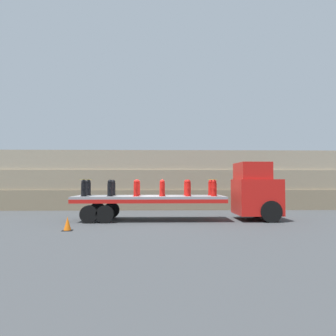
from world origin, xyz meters
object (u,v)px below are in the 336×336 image
at_px(fire_hydrant_red_near_3, 162,188).
at_px(fire_hydrant_red_far_4, 186,188).
at_px(flatbed_trailer, 137,201).
at_px(fire_hydrant_black_far_1, 113,188).
at_px(fire_hydrant_red_far_2, 138,188).
at_px(fire_hydrant_red_far_5, 211,188).
at_px(fire_hydrant_black_far_0, 88,188).
at_px(fire_hydrant_red_far_3, 162,188).
at_px(fire_hydrant_red_near_4, 188,188).
at_px(traffic_cone, 67,224).
at_px(fire_hydrant_black_near_0, 84,188).
at_px(fire_hydrant_red_near_5, 214,188).
at_px(fire_hydrant_black_near_1, 110,188).
at_px(truck_cab, 257,191).
at_px(fire_hydrant_red_near_2, 136,188).

relative_size(fire_hydrant_red_near_3, fire_hydrant_red_far_4, 1.00).
distance_m(flatbed_trailer, fire_hydrant_black_far_1, 1.67).
distance_m(fire_hydrant_red_far_2, fire_hydrant_red_far_5, 4.12).
xyz_separation_m(fire_hydrant_black_far_0, fire_hydrant_red_far_3, (4.12, 0.00, 0.00)).
bearing_deg(fire_hydrant_red_near_4, fire_hydrant_black_far_1, 164.91).
xyz_separation_m(fire_hydrant_black_far_1, traffic_cone, (-1.35, -4.20, -1.46)).
bearing_deg(fire_hydrant_black_far_0, fire_hydrant_red_far_5, 0.00).
distance_m(fire_hydrant_red_near_4, fire_hydrant_red_far_4, 1.11).
height_order(fire_hydrant_black_far_0, fire_hydrant_red_far_5, same).
distance_m(fire_hydrant_black_near_0, fire_hydrant_black_far_1, 1.77).
xyz_separation_m(fire_hydrant_black_far_0, fire_hydrant_red_near_5, (6.87, -1.11, 0.00)).
xyz_separation_m(fire_hydrant_black_far_1, fire_hydrant_red_far_2, (1.37, 0.00, 0.00)).
height_order(fire_hydrant_black_near_1, fire_hydrant_red_far_3, same).
bearing_deg(fire_hydrant_black_far_0, fire_hydrant_red_far_3, 0.00).
height_order(truck_cab, fire_hydrant_red_far_3, truck_cab).
height_order(fire_hydrant_black_near_1, fire_hydrant_red_far_4, same).
relative_size(fire_hydrant_black_far_1, fire_hydrant_red_far_3, 1.00).
distance_m(fire_hydrant_black_far_0, fire_hydrant_black_far_1, 1.37).
distance_m(fire_hydrant_red_near_5, traffic_cone, 7.65).
bearing_deg(fire_hydrant_red_far_2, truck_cab, -4.82).
bearing_deg(fire_hydrant_red_near_4, fire_hydrant_red_near_2, 180.00).
relative_size(flatbed_trailer, fire_hydrant_red_far_2, 9.13).
bearing_deg(fire_hydrant_red_far_5, traffic_cone, -148.46).
relative_size(truck_cab, fire_hydrant_black_far_0, 3.54).
height_order(fire_hydrant_black_near_0, fire_hydrant_red_near_3, same).
distance_m(fire_hydrant_red_near_5, fire_hydrant_red_far_5, 1.11).
bearing_deg(traffic_cone, fire_hydrant_black_near_0, 90.50).
relative_size(fire_hydrant_black_far_1, fire_hydrant_red_near_4, 1.00).
height_order(fire_hydrant_black_far_0, fire_hydrant_red_far_3, same).
height_order(fire_hydrant_black_far_0, fire_hydrant_red_near_3, same).
distance_m(fire_hydrant_red_near_3, traffic_cone, 5.34).
xyz_separation_m(flatbed_trailer, fire_hydrant_red_near_4, (2.72, -0.56, 0.71)).
bearing_deg(fire_hydrant_red_near_3, fire_hydrant_red_far_5, 22.01).
relative_size(flatbed_trailer, fire_hydrant_red_near_5, 9.13).
xyz_separation_m(flatbed_trailer, fire_hydrant_black_far_1, (-1.41, 0.56, 0.71)).
relative_size(fire_hydrant_black_near_0, fire_hydrant_black_far_0, 1.00).
xyz_separation_m(fire_hydrant_black_far_0, traffic_cone, (0.03, -4.20, -1.46)).
height_order(fire_hydrant_black_far_0, fire_hydrant_red_near_2, same).
bearing_deg(fire_hydrant_red_far_3, fire_hydrant_black_far_1, 180.00).
bearing_deg(fire_hydrant_red_near_2, fire_hydrant_black_near_1, 180.00).
distance_m(flatbed_trailer, fire_hydrant_red_far_4, 2.86).
bearing_deg(fire_hydrant_black_far_0, truck_cab, -3.40).
bearing_deg(flatbed_trailer, fire_hydrant_red_far_4, 11.56).
relative_size(truck_cab, fire_hydrant_red_far_3, 3.54).
relative_size(fire_hydrant_black_far_0, fire_hydrant_red_far_2, 1.00).
distance_m(fire_hydrant_black_near_1, fire_hydrant_red_far_3, 2.97).
bearing_deg(traffic_cone, flatbed_trailer, 52.93).
height_order(fire_hydrant_black_far_1, fire_hydrant_red_far_5, same).
xyz_separation_m(fire_hydrant_black_near_1, fire_hydrant_red_near_2, (1.37, 0.00, 0.00)).
bearing_deg(truck_cab, fire_hydrant_red_near_4, -171.78).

